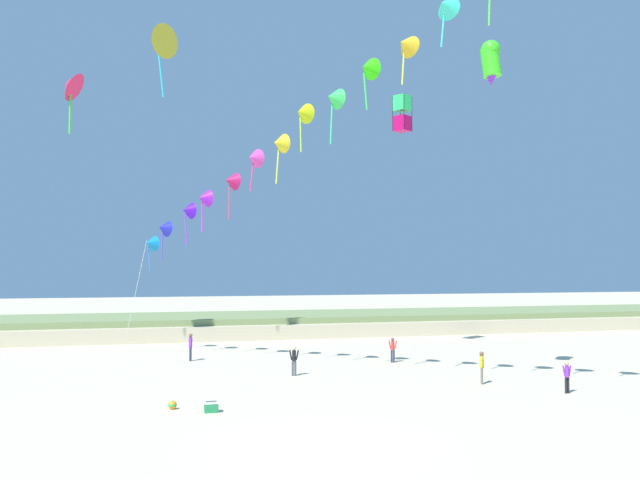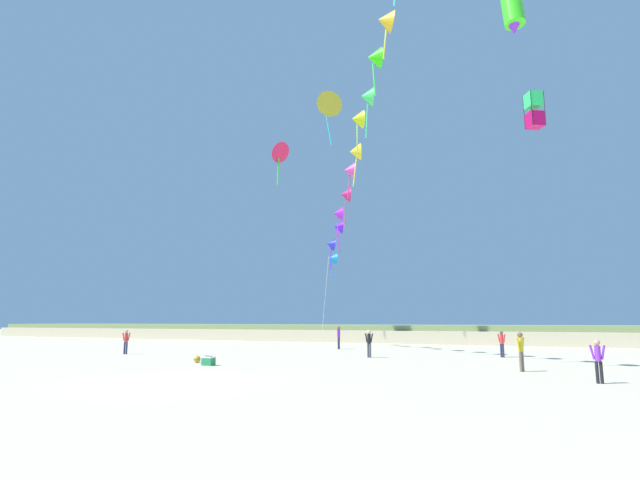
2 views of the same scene
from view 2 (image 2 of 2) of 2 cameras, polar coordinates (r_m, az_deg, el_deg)
ground_plane at (r=19.09m, az=-16.61°, el=-15.34°), size 240.00×240.00×0.00m
dune_ridge at (r=54.77m, az=11.88°, el=-10.40°), size 120.00×12.71×1.72m
person_near_left at (r=20.40m, az=29.19°, el=-11.70°), size 0.53×0.20×1.50m
person_near_right at (r=23.71m, az=21.97°, el=-11.45°), size 0.33×0.56×1.67m
person_mid_center at (r=39.34m, az=2.15°, el=-10.89°), size 0.24×0.61×1.75m
person_far_left at (r=32.44m, az=20.06°, el=-10.89°), size 0.52×0.32×1.57m
person_far_right at (r=35.84m, az=-21.29°, el=-10.60°), size 0.54×0.29×1.58m
person_far_center at (r=30.51m, az=5.62°, el=-11.48°), size 0.57×0.22×1.62m
kite_banner_string at (r=31.18m, az=4.70°, el=13.07°), size 18.27×29.56×20.99m
large_kite_low_lead at (r=46.62m, az=0.95°, el=15.14°), size 2.42×2.28×4.98m
large_kite_mid_trail at (r=27.67m, az=21.18°, el=23.36°), size 1.46×1.47×2.38m
large_kite_high_solo at (r=40.00m, az=23.28°, el=13.45°), size 1.41×1.41×2.58m
large_kite_outer_drift at (r=49.16m, az=-4.77°, el=10.04°), size 2.14×2.45×4.40m
beach_cooler at (r=25.71m, az=-12.62°, el=-13.35°), size 0.58×0.41×0.46m
beach_ball at (r=27.45m, az=-13.88°, el=-13.09°), size 0.36×0.36×0.36m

